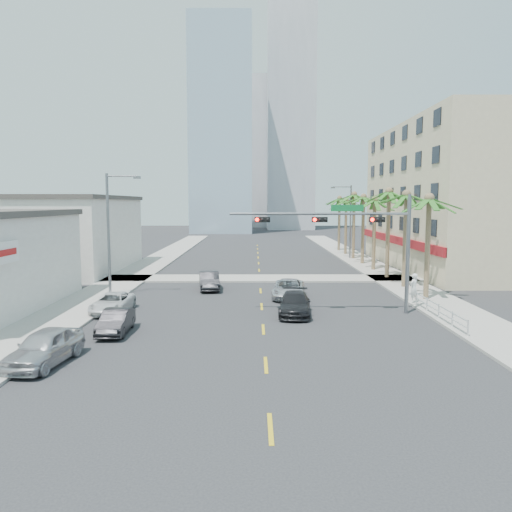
{
  "coord_description": "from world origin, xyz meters",
  "views": [
    {
      "loc": [
        -0.49,
        -22.56,
        6.85
      ],
      "look_at": [
        -0.38,
        8.97,
        3.5
      ],
      "focal_mm": 35.0,
      "sensor_mm": 36.0,
      "label": 1
    }
  ],
  "objects_px": {
    "car_lane_left": "(209,281)",
    "pedestrian": "(414,288)",
    "car_parked_far": "(112,303)",
    "car_parked_mid": "(116,322)",
    "traffic_signal_mast": "(356,232)",
    "car_lane_center": "(289,289)",
    "car_parked_near": "(45,347)",
    "car_lane_right": "(295,304)"
  },
  "relations": [
    {
      "from": "car_lane_left",
      "to": "pedestrian",
      "type": "xyz_separation_m",
      "value": [
        14.37,
        -5.92,
        0.43
      ]
    },
    {
      "from": "car_parked_far",
      "to": "car_parked_mid",
      "type": "bearing_deg",
      "value": -71.49
    },
    {
      "from": "car_lane_left",
      "to": "car_parked_far",
      "type": "bearing_deg",
      "value": -130.2
    },
    {
      "from": "traffic_signal_mast",
      "to": "car_lane_center",
      "type": "bearing_deg",
      "value": 126.39
    },
    {
      "from": "pedestrian",
      "to": "traffic_signal_mast",
      "type": "bearing_deg",
      "value": -8.09
    },
    {
      "from": "car_lane_left",
      "to": "pedestrian",
      "type": "relative_size",
      "value": 2.17
    },
    {
      "from": "car_lane_center",
      "to": "car_parked_near",
      "type": "bearing_deg",
      "value": -120.79
    },
    {
      "from": "car_lane_left",
      "to": "car_lane_right",
      "type": "distance_m",
      "value": 10.85
    },
    {
      "from": "car_parked_far",
      "to": "car_lane_center",
      "type": "distance_m",
      "value": 12.38
    },
    {
      "from": "traffic_signal_mast",
      "to": "car_lane_right",
      "type": "distance_m",
      "value": 5.8
    },
    {
      "from": "car_parked_near",
      "to": "car_lane_center",
      "type": "xyz_separation_m",
      "value": [
        11.4,
        14.98,
        -0.09
      ]
    },
    {
      "from": "traffic_signal_mast",
      "to": "pedestrian",
      "type": "distance_m",
      "value": 6.57
    },
    {
      "from": "traffic_signal_mast",
      "to": "car_parked_near",
      "type": "bearing_deg",
      "value": -147.04
    },
    {
      "from": "car_lane_center",
      "to": "pedestrian",
      "type": "relative_size",
      "value": 2.44
    },
    {
      "from": "car_lane_left",
      "to": "traffic_signal_mast",
      "type": "bearing_deg",
      "value": -48.87
    },
    {
      "from": "car_parked_mid",
      "to": "car_lane_left",
      "type": "height_order",
      "value": "car_lane_left"
    },
    {
      "from": "car_parked_mid",
      "to": "car_lane_left",
      "type": "distance_m",
      "value": 13.88
    },
    {
      "from": "car_parked_near",
      "to": "car_parked_far",
      "type": "distance_m",
      "value": 10.15
    },
    {
      "from": "car_parked_near",
      "to": "car_parked_far",
      "type": "relative_size",
      "value": 1.01
    },
    {
      "from": "car_parked_mid",
      "to": "car_parked_far",
      "type": "height_order",
      "value": "car_parked_mid"
    },
    {
      "from": "traffic_signal_mast",
      "to": "car_parked_far",
      "type": "xyz_separation_m",
      "value": [
        -15.18,
        0.3,
        -4.45
      ]
    },
    {
      "from": "car_parked_far",
      "to": "car_lane_left",
      "type": "distance_m",
      "value": 9.9
    },
    {
      "from": "pedestrian",
      "to": "car_lane_center",
      "type": "bearing_deg",
      "value": -55.38
    },
    {
      "from": "car_parked_far",
      "to": "car_lane_center",
      "type": "xyz_separation_m",
      "value": [
        11.4,
        4.83,
        0.06
      ]
    },
    {
      "from": "traffic_signal_mast",
      "to": "car_lane_center",
      "type": "distance_m",
      "value": 7.74
    },
    {
      "from": "car_parked_near",
      "to": "car_parked_mid",
      "type": "height_order",
      "value": "car_parked_near"
    },
    {
      "from": "pedestrian",
      "to": "car_parked_mid",
      "type": "bearing_deg",
      "value": -16.8
    },
    {
      "from": "car_lane_left",
      "to": "pedestrian",
      "type": "bearing_deg",
      "value": -30.02
    },
    {
      "from": "car_parked_far",
      "to": "pedestrian",
      "type": "distance_m",
      "value": 19.85
    },
    {
      "from": "car_parked_far",
      "to": "car_lane_center",
      "type": "bearing_deg",
      "value": 23.82
    },
    {
      "from": "car_parked_near",
      "to": "car_lane_center",
      "type": "bearing_deg",
      "value": 60.2
    },
    {
      "from": "car_parked_far",
      "to": "pedestrian",
      "type": "bearing_deg",
      "value": 7.85
    },
    {
      "from": "traffic_signal_mast",
      "to": "car_lane_right",
      "type": "height_order",
      "value": "traffic_signal_mast"
    },
    {
      "from": "car_parked_near",
      "to": "car_parked_mid",
      "type": "distance_m",
      "value": 5.37
    },
    {
      "from": "car_parked_far",
      "to": "car_lane_left",
      "type": "xyz_separation_m",
      "value": [
        5.33,
        8.34,
        0.1
      ]
    },
    {
      "from": "car_parked_mid",
      "to": "car_lane_right",
      "type": "xyz_separation_m",
      "value": [
        9.8,
        4.38,
        0.05
      ]
    },
    {
      "from": "traffic_signal_mast",
      "to": "car_lane_left",
      "type": "height_order",
      "value": "traffic_signal_mast"
    },
    {
      "from": "traffic_signal_mast",
      "to": "car_parked_near",
      "type": "xyz_separation_m",
      "value": [
        -15.18,
        -9.84,
        -4.3
      ]
    },
    {
      "from": "car_lane_right",
      "to": "car_parked_mid",
      "type": "bearing_deg",
      "value": -150.89
    },
    {
      "from": "car_parked_far",
      "to": "car_lane_center",
      "type": "height_order",
      "value": "car_lane_center"
    },
    {
      "from": "car_lane_center",
      "to": "car_lane_right",
      "type": "bearing_deg",
      "value": -83.52
    },
    {
      "from": "car_parked_far",
      "to": "car_lane_right",
      "type": "distance_m",
      "value": 11.42
    }
  ]
}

